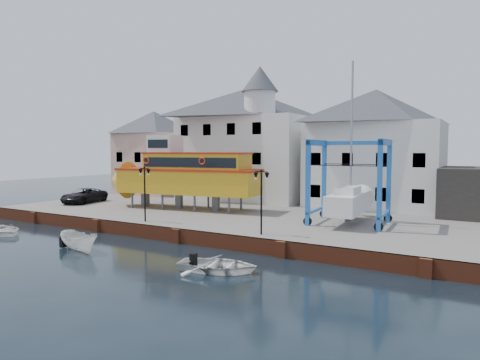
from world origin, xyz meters
The scene contains 14 objects.
ground centered at (0.00, 0.00, 0.00)m, with size 140.00×140.00×0.00m, color black.
hardstanding centered at (0.00, 11.00, 0.50)m, with size 44.00×22.00×1.00m, color slate.
quay_wall centered at (0.00, 0.10, 0.50)m, with size 44.00×0.47×1.00m.
building_pink centered at (-18.00, 18.00, 6.15)m, with size 8.00×7.00×10.30m.
building_white_main centered at (-4.87, 18.39, 7.34)m, with size 14.00×8.30×14.00m.
building_white_right centered at (9.00, 19.00, 6.60)m, with size 12.00×8.00×11.20m.
lamp_post_left centered at (-4.00, 1.20, 4.17)m, with size 1.12×0.32×4.20m.
lamp_post_right centered at (6.00, 1.20, 4.17)m, with size 1.12×0.32×4.20m.
tour_boat centered at (-6.40, 8.38, 4.22)m, with size 16.02×5.80×6.82m.
travel_lift centered at (9.69, 8.70, 3.00)m, with size 5.80×7.99×11.93m.
van centered at (-17.56, 6.70, 1.74)m, with size 2.45×5.30×1.47m, color black.
motorboat_a centered at (-3.89, -4.99, 0.00)m, with size 1.41×3.74×1.44m, color white.
motorboat_b centered at (6.28, -4.35, 0.00)m, with size 3.09×4.32×0.90m, color white.
motorboat_d centered at (-13.46, -4.23, 0.00)m, with size 2.90×4.06×0.84m, color white.
Camera 1 is at (18.64, -23.01, 6.43)m, focal length 32.00 mm.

